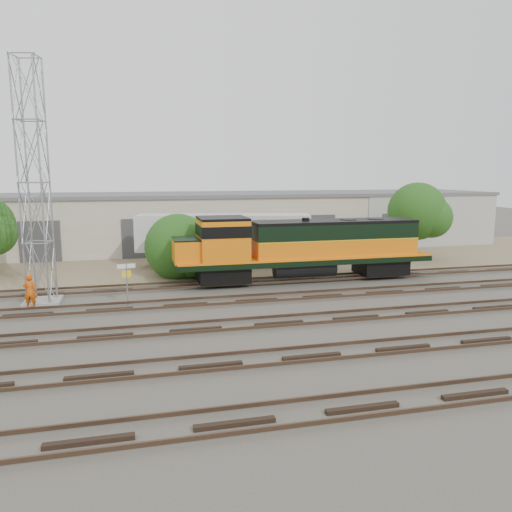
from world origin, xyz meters
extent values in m
plane|color=#47423A|center=(0.00, 0.00, 0.00)|extent=(140.00, 140.00, 0.00)
cube|color=#726047|center=(0.00, 15.00, 0.01)|extent=(80.00, 16.00, 0.02)
cube|color=black|center=(0.00, -12.00, 0.07)|extent=(80.00, 2.40, 0.14)
cube|color=#4C3828|center=(0.00, -12.75, 0.21)|extent=(80.00, 0.08, 0.14)
cube|color=#4C3828|center=(0.00, -11.25, 0.21)|extent=(80.00, 0.08, 0.14)
cube|color=black|center=(0.00, -7.50, 0.07)|extent=(80.00, 2.40, 0.14)
cube|color=#4C3828|center=(0.00, -8.25, 0.21)|extent=(80.00, 0.08, 0.14)
cube|color=#4C3828|center=(0.00, -6.75, 0.21)|extent=(80.00, 0.08, 0.14)
cube|color=black|center=(0.00, -3.00, 0.07)|extent=(80.00, 2.40, 0.14)
cube|color=#4C3828|center=(0.00, -3.75, 0.21)|extent=(80.00, 0.08, 0.14)
cube|color=#4C3828|center=(0.00, -2.25, 0.21)|extent=(80.00, 0.08, 0.14)
cube|color=black|center=(0.00, 1.50, 0.07)|extent=(80.00, 2.40, 0.14)
cube|color=#4C3828|center=(0.00, 0.75, 0.21)|extent=(80.00, 0.08, 0.14)
cube|color=#4C3828|center=(0.00, 2.25, 0.21)|extent=(80.00, 0.08, 0.14)
cube|color=black|center=(0.00, 6.00, 0.07)|extent=(80.00, 2.40, 0.14)
cube|color=#4C3828|center=(0.00, 5.25, 0.21)|extent=(80.00, 0.08, 0.14)
cube|color=#4C3828|center=(0.00, 6.75, 0.21)|extent=(80.00, 0.08, 0.14)
cube|color=beige|center=(0.00, 23.00, 2.50)|extent=(58.00, 10.00, 5.00)
cube|color=#59595B|center=(0.00, 23.00, 5.15)|extent=(58.40, 10.40, 0.30)
cube|color=#999993|center=(22.00, 17.95, 2.50)|extent=(14.00, 0.10, 5.00)
cube|color=#333335|center=(-14.00, 17.94, 1.70)|extent=(3.20, 0.12, 3.40)
cube|color=#333335|center=(-6.00, 17.94, 1.70)|extent=(3.20, 0.12, 3.40)
cube|color=#333335|center=(2.00, 17.94, 1.70)|extent=(3.20, 0.12, 3.40)
cube|color=#333335|center=(10.00, 17.94, 1.70)|extent=(3.20, 0.12, 3.40)
cube|color=#333335|center=(18.00, 17.94, 1.70)|extent=(3.20, 0.12, 3.40)
cube|color=black|center=(-1.10, 6.00, 0.79)|extent=(3.24, 2.43, 1.01)
cube|color=black|center=(10.05, 6.00, 0.79)|extent=(3.24, 2.43, 1.01)
cube|color=black|center=(4.48, 6.00, 1.47)|extent=(17.23, 3.04, 0.35)
cylinder|color=black|center=(4.48, 6.00, 0.84)|extent=(4.26, 1.12, 1.12)
cube|color=orange|center=(6.50, 6.00, 2.26)|extent=(11.15, 2.64, 1.22)
cube|color=black|center=(6.50, 6.00, 3.37)|extent=(11.15, 2.64, 1.01)
cube|color=black|center=(6.50, 6.00, 3.98)|extent=(11.15, 2.64, 0.20)
cube|color=orange|center=(-1.10, 6.00, 2.97)|extent=(3.04, 3.04, 2.64)
cube|color=black|center=(-1.10, 6.00, 4.37)|extent=(3.04, 3.04, 0.16)
cube|color=orange|center=(-3.43, 6.00, 2.36)|extent=(1.62, 2.43, 1.42)
cube|color=gray|center=(-11.70, 4.06, 0.10)|extent=(1.95, 1.95, 0.20)
cylinder|color=gray|center=(-12.30, 4.66, 6.71)|extent=(0.10, 0.10, 13.01)
cylinder|color=gray|center=(-11.11, 4.66, 6.71)|extent=(0.10, 0.10, 13.01)
cylinder|color=gray|center=(-12.30, 3.47, 6.71)|extent=(0.10, 0.10, 13.01)
cylinder|color=gray|center=(-11.11, 3.47, 6.71)|extent=(0.10, 0.10, 13.01)
cylinder|color=gray|center=(-7.07, 2.39, 1.19)|extent=(0.08, 0.08, 2.37)
cube|color=white|center=(-7.07, 2.39, 2.21)|extent=(0.96, 0.21, 0.24)
cube|color=yellow|center=(-7.07, 2.39, 1.78)|extent=(0.49, 0.13, 0.38)
imported|color=#D34F0B|center=(-12.10, 2.94, 0.96)|extent=(0.76, 0.56, 1.92)
cube|color=silver|center=(0.14, 12.62, 2.69)|extent=(13.47, 5.23, 2.74)
cube|color=black|center=(5.21, 11.58, 0.51)|extent=(2.90, 2.98, 1.02)
cube|color=black|center=(-5.04, 12.64, 0.66)|extent=(0.15, 0.15, 1.32)
cube|color=black|center=(-4.64, 14.63, 0.66)|extent=(0.15, 0.15, 1.32)
cube|color=navy|center=(15.46, 17.81, 0.75)|extent=(1.77, 1.68, 1.50)
cube|color=maroon|center=(17.27, 16.80, 0.70)|extent=(1.77, 1.69, 1.40)
cylinder|color=#382619|center=(-3.59, 9.73, 0.21)|extent=(0.32, 0.32, 0.43)
sphere|color=#154C17|center=(-3.59, 9.73, 2.07)|extent=(4.69, 4.69, 4.69)
sphere|color=#154C17|center=(-2.66, 9.03, 1.60)|extent=(3.28, 3.28, 3.28)
cylinder|color=#382619|center=(16.29, 11.82, 1.19)|extent=(0.28, 0.28, 2.39)
sphere|color=#154C17|center=(16.29, 11.82, 4.06)|extent=(4.78, 4.78, 4.78)
sphere|color=#154C17|center=(17.25, 11.10, 3.58)|extent=(3.34, 3.34, 3.34)
camera|label=1|loc=(-6.63, -25.13, 7.20)|focal=35.00mm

